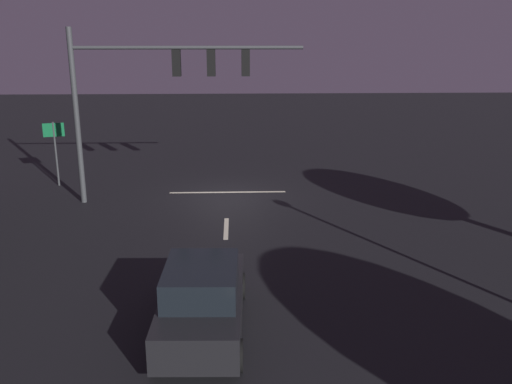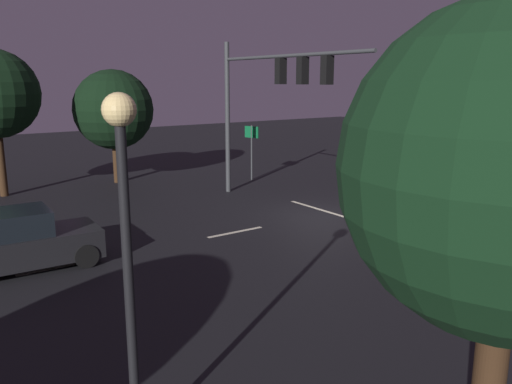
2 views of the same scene
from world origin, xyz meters
The scene contains 7 objects.
ground_plane centered at (0.00, 0.00, 0.00)m, with size 80.00×80.00×0.00m, color black.
traffic_signal_assembly centered at (2.61, 0.61, 4.88)m, with size 8.93×0.47×6.86m.
lane_dash_far centered at (0.00, 4.00, 0.00)m, with size 2.20×0.16×0.01m, color beige.
lane_dash_mid centered at (0.00, 10.00, 0.00)m, with size 2.20×0.16×0.01m, color beige.
stop_bar centered at (0.00, -0.58, 0.00)m, with size 5.00×0.16×0.01m, color beige.
car_approaching centered at (0.43, 10.93, 0.80)m, with size 2.02×4.42×1.70m.
route_sign centered at (7.63, -1.97, 2.07)m, with size 0.89×0.28×2.88m.
Camera 1 is at (-0.37, 22.37, 6.69)m, focal length 38.79 mm.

